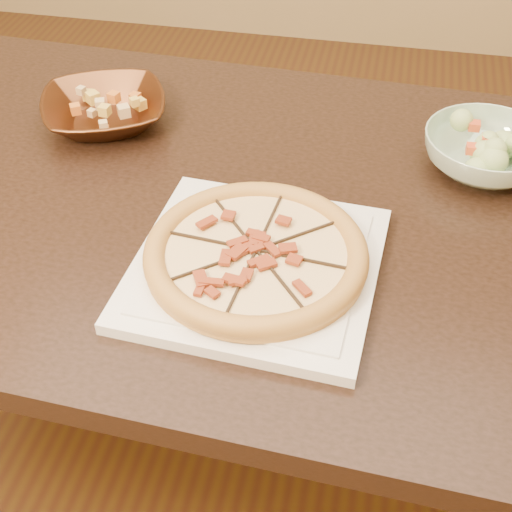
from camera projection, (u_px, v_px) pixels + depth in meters
The scene contains 8 objects.
floor at pixel (215, 389), 1.77m from camera, with size 4.00×4.00×0.02m, color #472E12.
dining_table at pixel (216, 245), 1.19m from camera, with size 1.38×0.92×0.75m.
plate at pixel (256, 267), 0.97m from camera, with size 0.35×0.35×0.02m.
pizza at pixel (256, 254), 0.96m from camera, with size 0.30×0.30×0.03m.
bronze_bowl at pixel (105, 111), 1.25m from camera, with size 0.21×0.21×0.05m, color #542E18.
mixed_dish at pixel (100, 90), 1.22m from camera, with size 0.08×0.11×0.03m.
salad_bowl at pixel (486, 152), 1.14m from camera, with size 0.20×0.20×0.06m, color #B0CDB7.
salad at pixel (493, 126), 1.11m from camera, with size 0.10×0.10×0.04m.
Camera 1 is at (0.32, -1.06, 1.42)m, focal length 50.00 mm.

